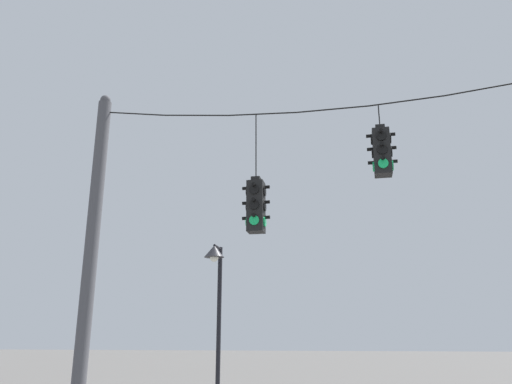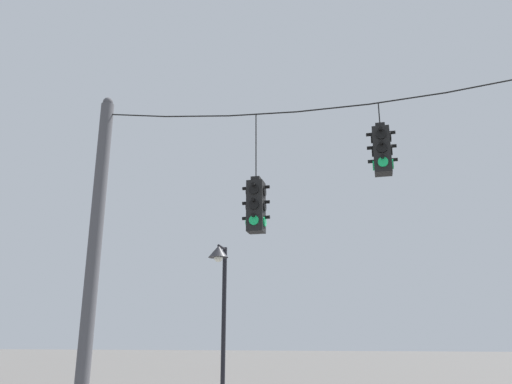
{
  "view_description": "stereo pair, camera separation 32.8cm",
  "coord_description": "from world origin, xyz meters",
  "px_view_note": "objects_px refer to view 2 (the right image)",
  "views": [
    {
      "loc": [
        0.39,
        -9.98,
        2.25
      ],
      "look_at": [
        -1.65,
        -0.24,
        5.2
      ],
      "focal_mm": 35.0,
      "sensor_mm": 36.0,
      "label": 1
    },
    {
      "loc": [
        0.71,
        -9.91,
        2.25
      ],
      "look_at": [
        -1.65,
        -0.24,
        5.2
      ],
      "focal_mm": 35.0,
      "sensor_mm": 36.0,
      "label": 2
    }
  ],
  "objects_px": {
    "utility_pole_left": "(93,261)",
    "traffic_light_near_right_pole": "(256,206)",
    "traffic_light_near_left_pole": "(382,150)",
    "street_lamp": "(220,284)"
  },
  "relations": [
    {
      "from": "traffic_light_near_right_pole",
      "to": "street_lamp",
      "type": "bearing_deg",
      "value": 118.74
    },
    {
      "from": "traffic_light_near_left_pole",
      "to": "street_lamp",
      "type": "distance_m",
      "value": 5.87
    },
    {
      "from": "traffic_light_near_left_pole",
      "to": "street_lamp",
      "type": "height_order",
      "value": "traffic_light_near_left_pole"
    },
    {
      "from": "traffic_light_near_right_pole",
      "to": "street_lamp",
      "type": "height_order",
      "value": "traffic_light_near_right_pole"
    },
    {
      "from": "traffic_light_near_right_pole",
      "to": "traffic_light_near_left_pole",
      "type": "distance_m",
      "value": 2.78
    },
    {
      "from": "traffic_light_near_left_pole",
      "to": "utility_pole_left",
      "type": "bearing_deg",
      "value": -180.0
    },
    {
      "from": "utility_pole_left",
      "to": "traffic_light_near_left_pole",
      "type": "relative_size",
      "value": 5.05
    },
    {
      "from": "utility_pole_left",
      "to": "traffic_light_near_right_pole",
      "type": "xyz_separation_m",
      "value": [
        3.65,
        0.0,
        1.01
      ]
    },
    {
      "from": "traffic_light_near_right_pole",
      "to": "traffic_light_near_left_pole",
      "type": "xyz_separation_m",
      "value": [
        2.6,
        0.0,
        0.99
      ]
    },
    {
      "from": "traffic_light_near_right_pole",
      "to": "street_lamp",
      "type": "distance_m",
      "value": 3.88
    }
  ]
}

